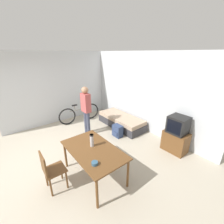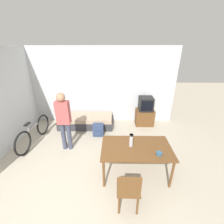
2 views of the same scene
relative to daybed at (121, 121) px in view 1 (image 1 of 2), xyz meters
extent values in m
plane|color=#B2A893|center=(0.37, -3.17, -0.20)|extent=(20.00, 20.00, 0.00)
cube|color=silver|center=(0.37, 0.50, 1.15)|extent=(5.61, 0.06, 2.70)
cube|color=silver|center=(-1.96, -1.35, 1.15)|extent=(0.06, 4.64, 2.70)
cube|color=#333338|center=(0.00, 0.00, -0.07)|extent=(1.90, 0.78, 0.27)
cube|color=tan|center=(0.00, 0.00, 0.14)|extent=(1.85, 0.75, 0.14)
cube|color=brown|center=(2.12, 0.14, 0.09)|extent=(0.65, 0.43, 0.59)
cube|color=black|center=(2.12, 0.14, 0.62)|extent=(0.48, 0.46, 0.47)
cube|color=black|center=(2.12, -0.08, 0.62)|extent=(0.39, 0.01, 0.37)
cube|color=brown|center=(1.49, -2.16, 0.50)|extent=(1.49, 0.87, 0.03)
cylinder|color=brown|center=(0.80, -2.54, 0.14)|extent=(0.05, 0.05, 0.69)
cylinder|color=brown|center=(2.17, -2.54, 0.14)|extent=(0.05, 0.05, 0.69)
cylinder|color=brown|center=(0.80, -1.79, 0.14)|extent=(0.05, 0.05, 0.69)
cylinder|color=brown|center=(2.17, -1.79, 0.14)|extent=(0.05, 0.05, 0.69)
cube|color=brown|center=(1.26, -2.94, 0.25)|extent=(0.40, 0.40, 0.02)
cube|color=brown|center=(1.26, -3.13, 0.48)|extent=(0.37, 0.04, 0.43)
cylinder|color=brown|center=(1.42, -2.79, 0.02)|extent=(0.04, 0.04, 0.44)
cylinder|color=brown|center=(1.10, -2.78, 0.02)|extent=(0.04, 0.04, 0.44)
cylinder|color=brown|center=(1.41, -3.10, 0.02)|extent=(0.04, 0.04, 0.44)
cylinder|color=brown|center=(1.10, -3.10, 0.02)|extent=(0.04, 0.04, 0.44)
torus|color=black|center=(-1.32, -0.52, 0.13)|extent=(0.11, 0.67, 0.66)
torus|color=black|center=(-1.41, -1.54, 0.13)|extent=(0.11, 0.67, 0.66)
cylinder|color=gray|center=(-1.36, -1.03, 0.31)|extent=(0.10, 0.80, 0.04)
cylinder|color=gray|center=(-1.38, -1.21, 0.41)|extent=(0.04, 0.04, 0.20)
cube|color=black|center=(-1.38, -1.21, 0.53)|extent=(0.10, 0.21, 0.04)
cylinder|color=#3D4256|center=(-0.39, -1.29, 0.21)|extent=(0.12, 0.12, 0.82)
cylinder|color=#3D4256|center=(-0.23, -1.29, 0.21)|extent=(0.12, 0.12, 0.82)
cube|color=#B24C4C|center=(-0.31, -1.29, 0.92)|extent=(0.34, 0.20, 0.61)
sphere|color=#A87A5B|center=(-0.31, -1.29, 1.34)|extent=(0.22, 0.22, 0.22)
cylinder|color=#B7B7BC|center=(1.37, -2.12, 0.67)|extent=(0.08, 0.08, 0.29)
cylinder|color=black|center=(1.37, -2.12, 0.80)|extent=(0.08, 0.08, 0.03)
cylinder|color=#335670|center=(1.91, -2.40, 0.55)|extent=(0.12, 0.12, 0.06)
cube|color=navy|center=(0.50, -0.61, 0.00)|extent=(0.34, 0.22, 0.40)
cube|color=navy|center=(0.50, -0.73, -0.06)|extent=(0.24, 0.03, 0.14)
camera|label=1|loc=(3.82, -3.53, 2.44)|focal=24.00mm
camera|label=2|loc=(1.00, -4.77, 2.53)|focal=24.00mm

